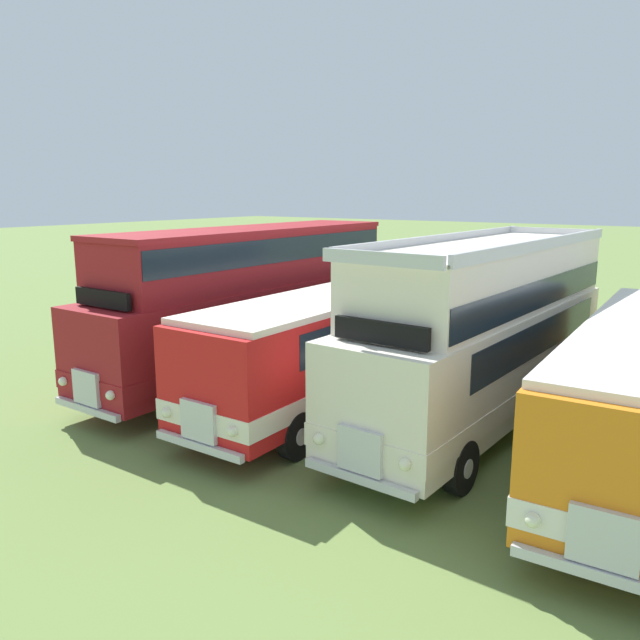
% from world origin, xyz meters
% --- Properties ---
extents(bus_first_in_row, '(2.65, 11.42, 4.49)m').
position_xyz_m(bus_first_in_row, '(-14.42, 0.38, 2.48)').
color(bus_first_in_row, maroon).
rests_on(bus_first_in_row, ground).
extents(bus_second_in_row, '(2.68, 11.45, 2.99)m').
position_xyz_m(bus_second_in_row, '(-10.82, 0.29, 1.76)').
color(bus_second_in_row, red).
rests_on(bus_second_in_row, ground).
extents(bus_third_in_row, '(2.98, 10.45, 4.52)m').
position_xyz_m(bus_third_in_row, '(-7.20, 0.42, 2.36)').
color(bus_third_in_row, silver).
rests_on(bus_third_in_row, ground).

